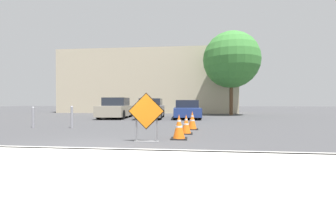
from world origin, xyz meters
TOP-DOWN VIEW (x-y plane):
  - ground_plane at (0.00, 10.00)m, footprint 96.00×96.00m
  - sidewalk_strip at (0.00, -1.51)m, footprint 27.20×3.03m
  - curb_lip at (0.00, 0.00)m, footprint 27.20×0.20m
  - road_closed_sign at (1.09, 1.72)m, footprint 1.12×0.20m
  - traffic_cone_nearest at (2.05, 2.36)m, footprint 0.53×0.53m
  - traffic_cone_second at (2.25, 3.59)m, footprint 0.49×0.49m
  - traffic_cone_third at (2.49, 5.00)m, footprint 0.52×0.52m
  - parked_car_nearest at (-3.20, 11.44)m, footprint 2.07×4.17m
  - parked_car_second at (-0.54, 11.54)m, footprint 1.97×4.28m
  - parked_car_third at (2.12, 11.97)m, footprint 2.07×4.64m
  - bollard_nearest at (-3.05, 4.89)m, footprint 0.12×0.12m
  - bollard_second at (-4.98, 4.89)m, footprint 0.12×0.12m
  - building_facade_backdrop at (-2.57, 20.94)m, footprint 19.75×5.00m
  - street_tree_behind_lot at (6.10, 16.10)m, footprint 5.14×5.14m

SIDE VIEW (x-z plane):
  - ground_plane at x=0.00m, z-range 0.00..0.00m
  - sidewalk_strip at x=0.00m, z-range 0.00..0.14m
  - curb_lip at x=0.00m, z-range 0.00..0.14m
  - traffic_cone_second at x=2.25m, z-range -0.01..0.73m
  - traffic_cone_third at x=2.49m, z-range -0.01..0.79m
  - traffic_cone_nearest at x=2.05m, z-range -0.01..0.80m
  - bollard_second at x=-4.98m, z-range 0.03..1.02m
  - bollard_nearest at x=-3.05m, z-range 0.03..1.06m
  - parked_car_third at x=2.12m, z-range -0.04..1.31m
  - parked_car_second at x=-0.54m, z-range -0.05..1.42m
  - parked_car_nearest at x=-3.20m, z-range -0.06..1.47m
  - road_closed_sign at x=1.09m, z-range 0.06..1.56m
  - building_facade_backdrop at x=-2.57m, z-range 0.00..7.03m
  - street_tree_behind_lot at x=6.10m, z-range 1.24..8.89m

